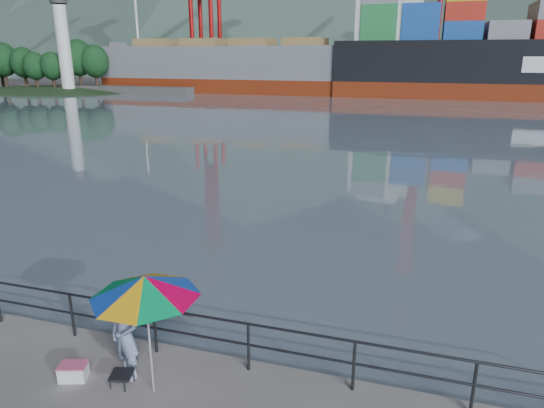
{
  "coord_description": "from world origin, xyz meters",
  "views": [
    {
      "loc": [
        5.78,
        -5.81,
        5.84
      ],
      "look_at": [
        2.15,
        6.0,
        2.0
      ],
      "focal_mm": 32.0,
      "sensor_mm": 36.0,
      "label": 1
    }
  ],
  "objects": [
    {
      "name": "fisherman",
      "position": [
        0.88,
        0.87,
        0.86
      ],
      "size": [
        0.72,
        0.58,
        1.73
      ],
      "primitive_type": "imported",
      "rotation": [
        0.0,
        0.0,
        -0.31
      ],
      "color": "#355792",
      "rests_on": "ground"
    },
    {
      "name": "cooler_bag",
      "position": [
        -0.04,
        0.47,
        0.14
      ],
      "size": [
        0.57,
        0.46,
        0.28
      ],
      "primitive_type": "cube",
      "rotation": [
        0.0,
        0.0,
        0.32
      ],
      "color": "silver",
      "rests_on": "ground"
    },
    {
      "name": "far_dock",
      "position": [
        10.0,
        93.0,
        0.0
      ],
      "size": [
        200.0,
        40.0,
        0.4
      ],
      "primitive_type": "cube",
      "color": "#514F4C",
      "rests_on": "ground"
    },
    {
      "name": "bulk_carrier",
      "position": [
        -16.07,
        71.2,
        4.05
      ],
      "size": [
        56.81,
        9.83,
        14.5
      ],
      "color": "maroon",
      "rests_on": "ground"
    },
    {
      "name": "beach_umbrella",
      "position": [
        1.56,
        0.61,
        2.09
      ],
      "size": [
        2.46,
        2.46,
        2.29
      ],
      "color": "white",
      "rests_on": "ground"
    },
    {
      "name": "guardrail",
      "position": [
        0.0,
        1.7,
        0.52
      ],
      "size": [
        22.0,
        0.06,
        1.03
      ],
      "color": "#2D3033",
      "rests_on": "ground"
    },
    {
      "name": "lighthouse_islet",
      "position": [
        -54.97,
        61.99,
        0.26
      ],
      "size": [
        48.0,
        26.4,
        19.2
      ],
      "color": "#263F1E",
      "rests_on": "ground"
    },
    {
      "name": "fishing_rod",
      "position": [
        1.04,
        1.89,
        0.0
      ],
      "size": [
        0.63,
        1.61,
        1.21
      ],
      "primitive_type": "cylinder",
      "rotation": [
        0.96,
        0.0,
        -0.37
      ],
      "color": "black",
      "rests_on": "ground"
    },
    {
      "name": "harbor_water",
      "position": [
        0.0,
        130.0,
        0.0
      ],
      "size": [
        500.0,
        280.0,
        0.0
      ],
      "primitive_type": "cube",
      "color": "slate",
      "rests_on": "ground"
    },
    {
      "name": "folding_stool",
      "position": [
        0.93,
        0.58,
        0.13
      ],
      "size": [
        0.47,
        0.47,
        0.25
      ],
      "color": "black",
      "rests_on": "ground"
    }
  ]
}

